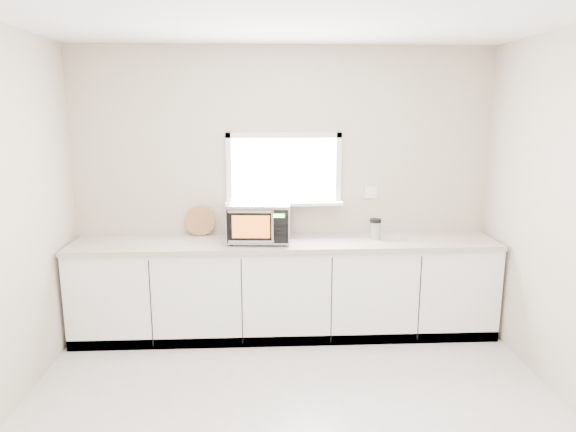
{
  "coord_description": "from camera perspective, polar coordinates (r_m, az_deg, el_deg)",
  "views": [
    {
      "loc": [
        -0.21,
        -2.91,
        2.11
      ],
      "look_at": [
        0.02,
        1.55,
        1.18
      ],
      "focal_mm": 32.0,
      "sensor_mm": 36.0,
      "label": 1
    }
  ],
  "objects": [
    {
      "name": "back_wall",
      "position": [
        4.97,
        -0.46,
        3.08
      ],
      "size": [
        4.0,
        0.17,
        2.7
      ],
      "color": "#BEAF97",
      "rests_on": "ground"
    },
    {
      "name": "cutting_board",
      "position": [
        5.0,
        -9.72,
        -0.54
      ],
      "size": [
        0.29,
        0.07,
        0.28
      ],
      "primitive_type": "cylinder",
      "rotation": [
        1.4,
        0.0,
        0.0
      ],
      "color": "#AA6441",
      "rests_on": "countertop"
    },
    {
      "name": "microwave",
      "position": [
        4.71,
        -3.21,
        -0.56
      ],
      "size": [
        0.59,
        0.5,
        0.36
      ],
      "rotation": [
        0.0,
        0.0,
        -0.07
      ],
      "color": "black",
      "rests_on": "countertop"
    },
    {
      "name": "countertop",
      "position": [
        4.76,
        -0.3,
        -2.99
      ],
      "size": [
        3.92,
        0.64,
        0.04
      ],
      "primitive_type": "cube",
      "color": "#B9A698",
      "rests_on": "cabinets"
    },
    {
      "name": "cabinets",
      "position": [
        4.91,
        -0.3,
        -8.16
      ],
      "size": [
        3.92,
        0.6,
        0.88
      ],
      "primitive_type": "cube",
      "color": "white",
      "rests_on": "ground"
    },
    {
      "name": "coffee_grinder",
      "position": [
        4.88,
        9.66,
        -1.4
      ],
      "size": [
        0.13,
        0.13,
        0.19
      ],
      "rotation": [
        0.0,
        0.0,
        0.17
      ],
      "color": "#ABADB2",
      "rests_on": "countertop"
    },
    {
      "name": "knife_block",
      "position": [
        4.63,
        -4.06,
        -1.52
      ],
      "size": [
        0.12,
        0.22,
        0.31
      ],
      "rotation": [
        0.0,
        0.0,
        0.09
      ],
      "color": "#4B2E1B",
      "rests_on": "countertop"
    }
  ]
}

